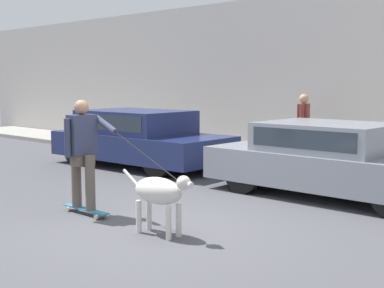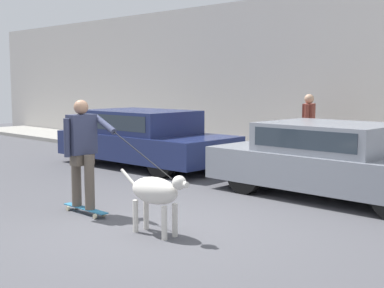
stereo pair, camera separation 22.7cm
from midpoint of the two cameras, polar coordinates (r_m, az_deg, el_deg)
The scene contains 8 objects.
ground_plane at distance 7.04m, azimuth -3.47°, elevation -8.88°, with size 36.00×36.00×0.00m, color #47474C.
back_wall at distance 12.22m, azimuth 19.94°, elevation 6.66°, with size 32.00×0.30×3.95m.
sidewalk_curb at distance 11.33m, azimuth 17.17°, elevation -2.94°, with size 30.00×1.97×0.12m.
parked_car_0 at distance 12.02m, azimuth -4.57°, elevation 0.61°, with size 4.21×1.99×1.25m.
parked_car_1 at distance 9.06m, azimuth 15.75°, elevation -1.78°, with size 4.19×1.84×1.22m.
dog at distance 6.59m, azimuth -2.88°, elevation -5.18°, with size 1.16×0.36×0.79m.
skateboarder at distance 7.72m, azimuth -10.77°, elevation -0.56°, with size 2.38×0.58×1.63m.
pedestrian_with_bag at distance 11.69m, azimuth 12.85°, elevation 1.85°, with size 0.38×0.67×1.51m.
Camera 2 is at (5.09, -4.50, 1.88)m, focal length 50.00 mm.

